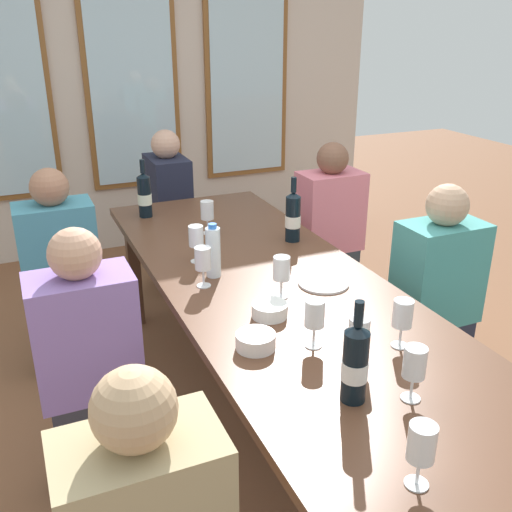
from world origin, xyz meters
The scene contains 24 objects.
ground_plane centered at (0.00, 0.00, 0.00)m, with size 12.00×12.00×0.00m, color brown.
back_wall_with_windows centered at (0.00, 2.68, 1.45)m, with size 4.10×0.10×2.90m.
dining_table centered at (0.00, 0.00, 0.68)m, with size 0.90×2.78×0.74m.
white_plate_0 centered at (0.19, -0.03, 0.74)m, with size 0.21×0.21×0.01m, color white.
wine_bottle_0 centered at (-0.29, 1.15, 0.87)m, with size 0.08×0.08×0.33m.
wine_bottle_1 centered at (0.30, 0.48, 0.87)m, with size 0.08×0.08×0.33m.
wine_bottle_2 centered at (-0.13, -0.76, 0.86)m, with size 0.08×0.08×0.32m.
tasting_bowl_0 centered at (-0.14, -0.20, 0.77)m, with size 0.14×0.14×0.05m, color white.
tasting_bowl_1 centered at (-0.28, -0.38, 0.77)m, with size 0.14×0.14×0.05m, color white.
water_bottle centered at (-0.21, 0.23, 0.85)m, with size 0.06×0.06×0.24m.
wine_glass_0 centered at (-0.09, -0.45, 0.86)m, with size 0.07×0.07×0.17m.
wine_glass_1 centered at (0.03, -0.83, 0.86)m, with size 0.07×0.07×0.17m.
wine_glass_2 centered at (-0.23, 0.41, 0.86)m, with size 0.07×0.07×0.17m.
wine_glass_3 centered at (-0.17, -1.11, 0.86)m, with size 0.07×0.07×0.17m.
wine_glass_4 centered at (-0.03, -0.07, 0.86)m, with size 0.07×0.07×0.17m.
wine_glass_5 centered at (0.18, -0.57, 0.86)m, with size 0.07×0.07×0.17m.
wine_glass_6 centered at (-0.28, 0.15, 0.86)m, with size 0.07×0.07×0.17m.
wine_glass_7 centered at (-0.02, -0.62, 0.86)m, with size 0.07×0.07×0.17m.
wine_glass_8 centered at (-0.06, 0.75, 0.86)m, with size 0.07×0.07×0.17m.
seated_person_0 centered at (-0.79, 0.03, 0.53)m, with size 0.38×0.24×1.11m.
seated_person_1 centered at (0.79, -0.04, 0.53)m, with size 0.38×0.24×1.11m.
seated_person_2 centered at (-0.79, 0.96, 0.53)m, with size 0.38×0.24×1.11m.
seated_person_3 centered at (0.79, 0.95, 0.53)m, with size 0.38×0.24×1.11m.
seated_person_6 centered at (0.00, 1.74, 0.53)m, with size 0.24×0.38×1.11m.
Camera 1 is at (-0.96, -1.95, 1.79)m, focal length 40.71 mm.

